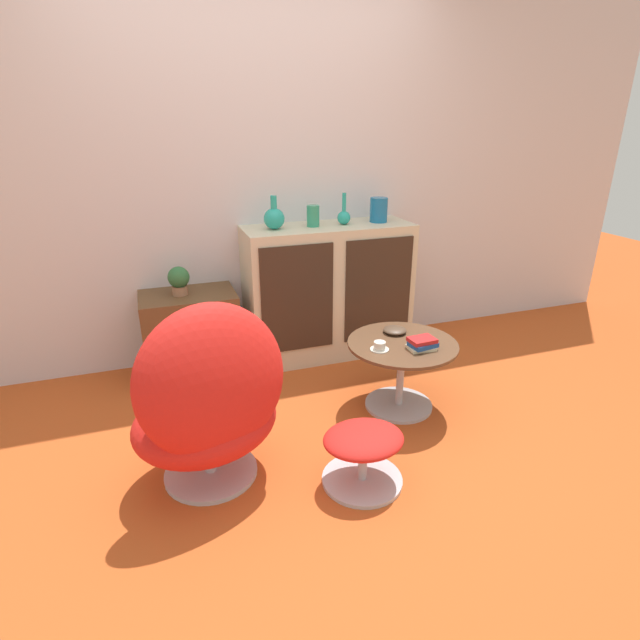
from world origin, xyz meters
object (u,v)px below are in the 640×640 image
egg_chair (209,402)px  potted_plant (179,280)px  bowl (395,330)px  teacup (380,347)px  book_stack (422,344)px  vase_leftmost (274,218)px  ottoman (363,448)px  sideboard (328,291)px  coffee_table (401,364)px  tv_console (191,334)px  vase_inner_right (344,216)px  vase_rightmost (379,210)px  vase_inner_left (313,216)px

egg_chair → potted_plant: size_ratio=5.03×
potted_plant → bowl: potted_plant is taller
teacup → book_stack: (0.23, -0.07, 0.01)m
book_stack → bowl: (-0.04, 0.26, -0.01)m
bowl → vase_leftmost: bearing=126.7°
ottoman → book_stack: bearing=38.7°
sideboard → coffee_table: sideboard is taller
egg_chair → potted_plant: bearing=90.7°
egg_chair → book_stack: size_ratio=5.80×
coffee_table → ottoman: bearing=-131.4°
tv_console → vase_inner_right: size_ratio=2.89×
vase_leftmost → potted_plant: 0.74m
egg_chair → vase_leftmost: size_ratio=4.34×
vase_rightmost → tv_console: bearing=179.7°
vase_inner_left → vase_inner_right: bearing=0.0°
vase_rightmost → sideboard: bearing=-179.4°
ottoman → coffee_table: bearing=48.6°
ottoman → vase_inner_right: size_ratio=1.83×
coffee_table → vase_inner_right: vase_inner_right is taller
tv_console → vase_rightmost: 1.56m
vase_inner_right → bowl: size_ratio=1.51×
ottoman → vase_inner_left: 1.67m
tv_console → egg_chair: size_ratio=0.65×
tv_console → vase_inner_left: vase_inner_left is taller
sideboard → vase_rightmost: 0.68m
sideboard → book_stack: sideboard is taller
vase_rightmost → book_stack: 1.16m
coffee_table → vase_rightmost: size_ratio=3.79×
vase_rightmost → vase_leftmost: bearing=180.0°
vase_inner_left → teacup: size_ratio=1.33×
sideboard → ottoman: bearing=-103.7°
vase_inner_right → bowl: (0.05, -0.73, -0.57)m
tv_console → vase_leftmost: bearing=-0.6°
potted_plant → teacup: size_ratio=1.76×
tv_console → bowl: bearing=-32.7°
vase_inner_right → vase_rightmost: 0.27m
bowl → sideboard: bearing=102.7°
vase_inner_left → teacup: (0.08, -0.92, -0.58)m
vase_inner_left → teacup: bearing=-84.9°
potted_plant → book_stack: potted_plant is taller
potted_plant → book_stack: 1.60m
tv_console → potted_plant: bearing=178.9°
book_stack → coffee_table: bearing=117.7°
tv_console → egg_chair: egg_chair is taller
vase_inner_left → sideboard: bearing=-2.0°
ottoman → vase_rightmost: (0.72, 1.43, 0.85)m
coffee_table → vase_inner_right: bearing=91.9°
vase_inner_left → vase_rightmost: 0.49m
tv_console → potted_plant: 0.39m
tv_console → bowl: (1.15, -0.74, 0.16)m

